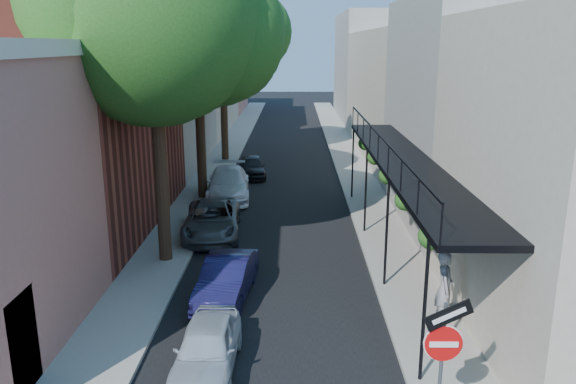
{
  "coord_description": "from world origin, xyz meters",
  "views": [
    {
      "loc": [
        0.54,
        -7.8,
        7.19
      ],
      "look_at": [
        0.36,
        8.76,
        2.8
      ],
      "focal_mm": 35.0,
      "sensor_mm": 36.0,
      "label": 1
    }
  ],
  "objects_px": {
    "oak_near": "(168,21)",
    "parked_car_e": "(252,166)",
    "sign_post": "(443,349)",
    "oak_mid": "(206,47)",
    "parked_car_c": "(212,220)",
    "pedestrian": "(445,288)",
    "parked_car_a": "(207,348)",
    "oak_far": "(229,25)",
    "parked_car_b": "(227,278)",
    "parked_car_d": "(228,184)"
  },
  "relations": [
    {
      "from": "oak_near",
      "to": "parked_car_e",
      "type": "relative_size",
      "value": 3.31
    },
    {
      "from": "sign_post",
      "to": "oak_mid",
      "type": "distance_m",
      "value": 19.14
    },
    {
      "from": "sign_post",
      "to": "parked_car_c",
      "type": "height_order",
      "value": "sign_post"
    },
    {
      "from": "pedestrian",
      "to": "oak_near",
      "type": "bearing_deg",
      "value": 71.73
    },
    {
      "from": "parked_car_a",
      "to": "oak_far",
      "type": "bearing_deg",
      "value": 95.52
    },
    {
      "from": "parked_car_b",
      "to": "oak_far",
      "type": "bearing_deg",
      "value": 101.76
    },
    {
      "from": "parked_car_b",
      "to": "parked_car_e",
      "type": "xyz_separation_m",
      "value": [
        -0.38,
        15.38,
        -0.01
      ]
    },
    {
      "from": "parked_car_b",
      "to": "parked_car_c",
      "type": "height_order",
      "value": "parked_car_c"
    },
    {
      "from": "parked_car_c",
      "to": "pedestrian",
      "type": "distance_m",
      "value": 10.07
    },
    {
      "from": "parked_car_b",
      "to": "pedestrian",
      "type": "xyz_separation_m",
      "value": [
        5.83,
        -1.72,
        0.51
      ]
    },
    {
      "from": "oak_near",
      "to": "parked_car_e",
      "type": "xyz_separation_m",
      "value": [
        1.59,
        12.39,
        -7.29
      ]
    },
    {
      "from": "oak_near",
      "to": "pedestrian",
      "type": "relative_size",
      "value": 5.8
    },
    {
      "from": "sign_post",
      "to": "parked_car_c",
      "type": "bearing_deg",
      "value": 116.09
    },
    {
      "from": "parked_car_a",
      "to": "parked_car_b",
      "type": "xyz_separation_m",
      "value": [
        0.0,
        3.8,
        0.03
      ]
    },
    {
      "from": "parked_car_d",
      "to": "pedestrian",
      "type": "xyz_separation_m",
      "value": [
        7.03,
        -12.66,
        0.4
      ]
    },
    {
      "from": "parked_car_e",
      "to": "parked_car_d",
      "type": "bearing_deg",
      "value": -107.59
    },
    {
      "from": "parked_car_d",
      "to": "parked_car_e",
      "type": "xyz_separation_m",
      "value": [
        0.82,
        4.45,
        -0.12
      ]
    },
    {
      "from": "parked_car_d",
      "to": "oak_mid",
      "type": "bearing_deg",
      "value": 172.93
    },
    {
      "from": "oak_far",
      "to": "parked_car_c",
      "type": "xyz_separation_m",
      "value": [
        0.75,
        -14.54,
        -7.63
      ]
    },
    {
      "from": "sign_post",
      "to": "oak_near",
      "type": "height_order",
      "value": "oak_near"
    },
    {
      "from": "sign_post",
      "to": "parked_car_b",
      "type": "height_order",
      "value": "sign_post"
    },
    {
      "from": "oak_mid",
      "to": "parked_car_c",
      "type": "distance_m",
      "value": 8.5
    },
    {
      "from": "parked_car_e",
      "to": "pedestrian",
      "type": "distance_m",
      "value": 18.21
    },
    {
      "from": "oak_far",
      "to": "parked_car_d",
      "type": "xyz_separation_m",
      "value": [
        0.75,
        -9.07,
        -7.55
      ]
    },
    {
      "from": "sign_post",
      "to": "parked_car_e",
      "type": "bearing_deg",
      "value": 102.84
    },
    {
      "from": "parked_car_a",
      "to": "parked_car_d",
      "type": "relative_size",
      "value": 0.69
    },
    {
      "from": "parked_car_a",
      "to": "pedestrian",
      "type": "distance_m",
      "value": 6.21
    },
    {
      "from": "parked_car_b",
      "to": "parked_car_d",
      "type": "bearing_deg",
      "value": 102.44
    },
    {
      "from": "sign_post",
      "to": "parked_car_b",
      "type": "distance_m",
      "value": 7.9
    },
    {
      "from": "pedestrian",
      "to": "parked_car_d",
      "type": "bearing_deg",
      "value": 41.95
    },
    {
      "from": "oak_near",
      "to": "parked_car_d",
      "type": "distance_m",
      "value": 10.73
    },
    {
      "from": "oak_far",
      "to": "parked_car_c",
      "type": "height_order",
      "value": "oak_far"
    },
    {
      "from": "sign_post",
      "to": "oak_mid",
      "type": "height_order",
      "value": "oak_mid"
    },
    {
      "from": "parked_car_e",
      "to": "oak_far",
      "type": "bearing_deg",
      "value": 101.64
    },
    {
      "from": "oak_mid",
      "to": "oak_far",
      "type": "xyz_separation_m",
      "value": [
        0.06,
        9.04,
        1.2
      ]
    },
    {
      "from": "oak_near",
      "to": "oak_mid",
      "type": "xyz_separation_m",
      "value": [
        -0.05,
        7.97,
        -0.82
      ]
    },
    {
      "from": "sign_post",
      "to": "pedestrian",
      "type": "xyz_separation_m",
      "value": [
        1.27,
        4.57,
        -0.93
      ]
    },
    {
      "from": "oak_mid",
      "to": "pedestrian",
      "type": "xyz_separation_m",
      "value": [
        7.85,
        -12.69,
        -5.95
      ]
    },
    {
      "from": "sign_post",
      "to": "parked_car_b",
      "type": "bearing_deg",
      "value": 125.91
    },
    {
      "from": "parked_car_c",
      "to": "sign_post",
      "type": "bearing_deg",
      "value": -68.36
    },
    {
      "from": "parked_car_a",
      "to": "pedestrian",
      "type": "height_order",
      "value": "pedestrian"
    },
    {
      "from": "sign_post",
      "to": "oak_near",
      "type": "relative_size",
      "value": 0.26
    },
    {
      "from": "parked_car_e",
      "to": "parked_car_c",
      "type": "bearing_deg",
      "value": -101.88
    },
    {
      "from": "oak_mid",
      "to": "parked_car_c",
      "type": "relative_size",
      "value": 2.27
    },
    {
      "from": "oak_far",
      "to": "parked_car_b",
      "type": "relative_size",
      "value": 3.27
    },
    {
      "from": "oak_near",
      "to": "oak_mid",
      "type": "relative_size",
      "value": 1.12
    },
    {
      "from": "oak_near",
      "to": "parked_car_b",
      "type": "height_order",
      "value": "oak_near"
    },
    {
      "from": "oak_far",
      "to": "parked_car_b",
      "type": "distance_m",
      "value": 21.51
    },
    {
      "from": "parked_car_c",
      "to": "pedestrian",
      "type": "xyz_separation_m",
      "value": [
        7.03,
        -7.19,
        0.48
      ]
    },
    {
      "from": "sign_post",
      "to": "parked_car_e",
      "type": "height_order",
      "value": "sign_post"
    }
  ]
}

